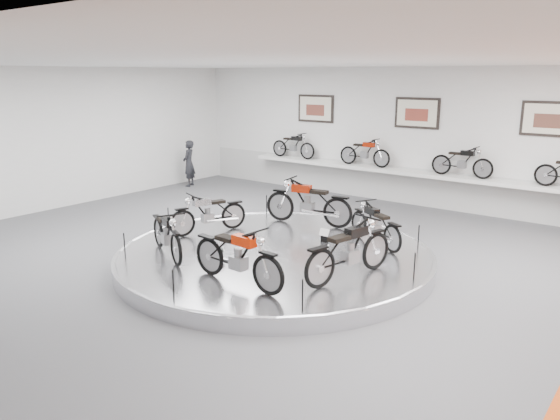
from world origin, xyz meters
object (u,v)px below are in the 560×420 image
Objects in this scene: bike_f at (349,250)px; bike_b at (308,202)px; shelf at (410,173)px; bike_d at (167,233)px; display_platform at (274,257)px; bike_a at (375,224)px; visitor at (189,163)px; bike_c at (208,213)px; bike_e at (237,255)px.

bike_b is at bearing 58.05° from bike_f.
bike_d reaches higher than shelf.
bike_a is (1.43, 1.59, 0.60)m from display_platform.
shelf is 6.86× the size of bike_d.
visitor reaches higher than bike_f.
bike_c is 0.88× the size of bike_f.
bike_b is 1.17× the size of bike_d.
shelf is 5.03m from bike_a.
bike_c is (-1.96, 0.10, 0.61)m from display_platform.
bike_a is at bearing 80.85° from bike_e.
bike_c is at bearing 132.74° from bike_d.
bike_e is (1.23, -3.89, -0.03)m from bike_b.
display_platform is at bearing 75.65° from bike_a.
bike_b is 7.19m from visitor.
visitor reaches higher than bike_a.
bike_b is 1.06× the size of bike_e.
bike_d is (-0.88, -3.60, -0.08)m from bike_b.
bike_a is 4.27m from bike_d.
bike_a is 2.07m from bike_b.
bike_a reaches higher than display_platform.
display_platform is 2.16m from bike_f.
bike_e is at bearing 97.12° from bike_b.
bike_f is at bearing 43.61° from bike_d.
display_platform is at bearing 95.43° from bike_b.
bike_a is 0.96× the size of bike_c.
display_platform is at bearing 113.15° from bike_e.
display_platform is at bearing 89.55° from bike_f.
display_platform is 2.06m from bike_e.
bike_f is at bearing 102.81° from bike_c.
bike_a is at bearing -73.39° from shelf.
bike_c is at bearing 51.33° from bike_a.
bike_e is 10.22m from visitor.
bike_b reaches higher than bike_c.
display_platform is 4.03× the size of visitor.
bike_e reaches higher than bike_a.
visitor is (-6.73, 2.52, -0.06)m from bike_b.
bike_c is at bearing 44.15° from bike_b.
shelf is 4.39m from bike_b.
bike_f is (3.96, -0.55, 0.06)m from bike_c.
bike_b is 1.18× the size of visitor.
bike_c is at bearing 176.99° from display_platform.
bike_e is at bearing 104.79° from bike_a.
visitor reaches higher than bike_c.
bike_c is (-1.38, -1.94, -0.09)m from bike_b.
bike_f is at bearing 133.20° from bike_a.
bike_e is (0.65, -1.84, 0.67)m from display_platform.
display_platform is 3.41× the size of bike_b.
bike_a is 9.24m from visitor.
bike_f is at bearing 49.76° from bike_e.
bike_f is (1.35, 1.40, 0.01)m from bike_e.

